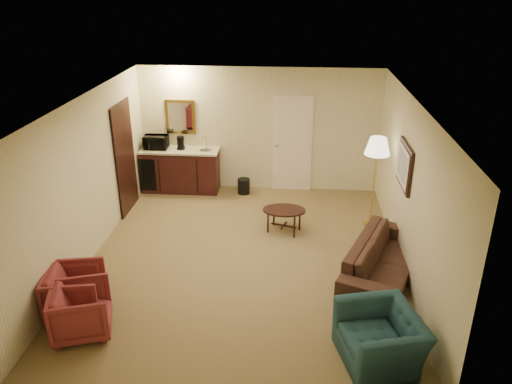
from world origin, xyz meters
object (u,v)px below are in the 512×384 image
Objects in this scene: rose_chair_far at (75,289)px; coffee_maker at (181,143)px; rose_chair_near at (81,309)px; floor_lamp at (374,182)px; sofa at (384,254)px; waste_bin at (244,186)px; wetbar_cabinet at (181,170)px; teal_armchair at (381,330)px; coffee_table at (284,220)px; microwave at (156,141)px.

coffee_maker is (0.53, 4.34, 0.68)m from rose_chair_far.
floor_lamp reaches higher than rose_chair_near.
coffee_maker is (-3.77, 3.12, 0.64)m from sofa.
waste_bin is (-2.45, 3.03, -0.26)m from sofa.
sofa is 1.86m from floor_lamp.
wetbar_cabinet is 4.35m from rose_chair_far.
teal_armchair is (-0.32, -1.82, 0.01)m from sofa.
wetbar_cabinet is 6.03m from teal_armchair.
teal_armchair is at bearing -167.61° from sofa.
coffee_table is at bearing -26.20° from coffee_maker.
wetbar_cabinet is at bearing -18.14° from rose_chair_far.
coffee_maker is at bearing 161.13° from floor_lamp.
wetbar_cabinet reaches higher than sofa.
rose_chair_far is 4.64m from waste_bin.
coffee_maker is (-1.32, 0.09, 0.90)m from waste_bin.
floor_lamp is at bearing 20.70° from sofa.
floor_lamp reaches higher than rose_chair_far.
floor_lamp is at bearing -66.67° from rose_chair_far.
rose_chair_far is at bearing -85.14° from coffee_maker.
wetbar_cabinet reaches higher than rose_chair_near.
coffee_maker is (-3.82, 1.31, 0.21)m from floor_lamp.
coffee_maker is (0.03, 0.02, 0.60)m from wetbar_cabinet.
teal_armchair is 1.30× the size of coffee_table.
waste_bin is 1.60m from coffee_maker.
rose_chair_near is 0.98× the size of rose_chair_far.
sofa is at bearing -91.58° from floor_lamp.
coffee_maker is at bearing -21.16° from rose_chair_near.
teal_armchair is 4.03m from rose_chair_far.
rose_chair_near is 2.65× the size of coffee_maker.
coffee_table is (-1.23, 3.20, -0.21)m from teal_armchair.
wetbar_cabinet is 4.91m from sofa.
coffee_table is 3.37m from microwave.
rose_chair_near is 5.37m from floor_lamp.
teal_armchair is at bearing -54.70° from wetbar_cabinet.
wetbar_cabinet is 0.60m from coffee_maker.
floor_lamp reaches higher than wetbar_cabinet.
sofa reaches higher than waste_bin.
coffee_table is (-1.55, 1.38, -0.20)m from sofa.
floor_lamp is (4.35, 3.03, 0.47)m from rose_chair_far.
microwave is (-3.98, 4.95, 0.65)m from teal_armchair.
sofa is 7.78× the size of coffee_maker.
microwave reaches higher than teal_armchair.
teal_armchair reaches higher than coffee_table.
coffee_table is at bearing -174.08° from teal_armchair.
floor_lamp is 3.40× the size of microwave.
wetbar_cabinet is 5.94× the size of coffee_maker.
rose_chair_far is at bearing -136.61° from coffee_table.
sofa is 2.93× the size of rose_chair_near.
floor_lamp is 4.04m from coffee_maker.
rose_chair_near is 1.48× the size of microwave.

